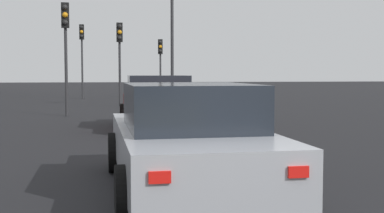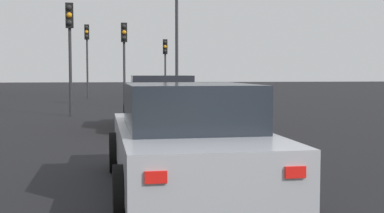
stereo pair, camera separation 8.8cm
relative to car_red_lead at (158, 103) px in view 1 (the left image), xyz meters
The scene contains 7 objects.
car_red_lead is the anchor object (origin of this frame).
car_silver_second 7.77m from the car_red_lead, behind, with size 4.69×2.13×1.46m.
traffic_light_near_left 5.78m from the car_red_lead, 33.41° to the left, with size 0.32×0.29×4.12m.
traffic_light_near_right 16.58m from the car_red_lead, ahead, with size 0.32×0.30×3.62m.
traffic_light_far_left 17.28m from the car_red_lead, 10.30° to the left, with size 0.32×0.28×4.49m.
traffic_light_far_right 9.92m from the car_red_lead, ahead, with size 0.32×0.29×3.94m.
street_lamp_kerbside 12.52m from the car_red_lead, ahead, with size 0.56×0.36×6.51m.
Camera 1 is at (-3.76, 1.10, 1.60)m, focal length 47.10 mm.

